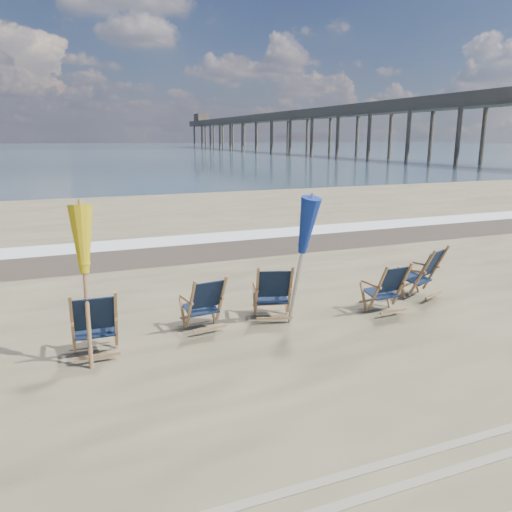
{
  "coord_description": "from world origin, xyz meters",
  "views": [
    {
      "loc": [
        -3.07,
        -5.39,
        2.86
      ],
      "look_at": [
        0.0,
        2.2,
        0.9
      ],
      "focal_mm": 35.0,
      "sensor_mm": 36.0,
      "label": 1
    }
  ],
  "objects_px": {
    "beach_chair_2": "(290,293)",
    "beach_chair_1": "(221,301)",
    "beach_chair_3": "(402,286)",
    "beach_chair_4": "(436,270)",
    "beach_chair_0": "(116,322)",
    "umbrella_blue": "(300,230)",
    "fishing_pier": "(304,126)",
    "umbrella_yellow": "(83,249)"
  },
  "relations": [
    {
      "from": "beach_chair_4",
      "to": "umbrella_yellow",
      "type": "bearing_deg",
      "value": -18.27
    },
    {
      "from": "umbrella_yellow",
      "to": "fishing_pier",
      "type": "distance_m",
      "value": 83.74
    },
    {
      "from": "beach_chair_3",
      "to": "fishing_pier",
      "type": "height_order",
      "value": "fishing_pier"
    },
    {
      "from": "beach_chair_1",
      "to": "umbrella_yellow",
      "type": "height_order",
      "value": "umbrella_yellow"
    },
    {
      "from": "beach_chair_2",
      "to": "fishing_pier",
      "type": "height_order",
      "value": "fishing_pier"
    },
    {
      "from": "beach_chair_2",
      "to": "umbrella_blue",
      "type": "distance_m",
      "value": 1.08
    },
    {
      "from": "beach_chair_3",
      "to": "beach_chair_4",
      "type": "xyz_separation_m",
      "value": [
        1.14,
        0.51,
        0.04
      ]
    },
    {
      "from": "beach_chair_4",
      "to": "beach_chair_1",
      "type": "bearing_deg",
      "value": -22.57
    },
    {
      "from": "beach_chair_0",
      "to": "beach_chair_1",
      "type": "bearing_deg",
      "value": -163.74
    },
    {
      "from": "beach_chair_0",
      "to": "beach_chair_4",
      "type": "bearing_deg",
      "value": -173.38
    },
    {
      "from": "beach_chair_1",
      "to": "beach_chair_4",
      "type": "height_order",
      "value": "beach_chair_4"
    },
    {
      "from": "umbrella_yellow",
      "to": "fishing_pier",
      "type": "xyz_separation_m",
      "value": [
        40.81,
        73.06,
        3.12
      ]
    },
    {
      "from": "beach_chair_3",
      "to": "beach_chair_4",
      "type": "bearing_deg",
      "value": -160.1
    },
    {
      "from": "beach_chair_4",
      "to": "umbrella_blue",
      "type": "relative_size",
      "value": 0.48
    },
    {
      "from": "umbrella_yellow",
      "to": "fishing_pier",
      "type": "height_order",
      "value": "fishing_pier"
    },
    {
      "from": "beach_chair_0",
      "to": "umbrella_blue",
      "type": "xyz_separation_m",
      "value": [
        2.72,
        0.09,
        1.04
      ]
    },
    {
      "from": "beach_chair_2",
      "to": "beach_chair_3",
      "type": "bearing_deg",
      "value": -174.05
    },
    {
      "from": "beach_chair_4",
      "to": "umbrella_yellow",
      "type": "height_order",
      "value": "umbrella_yellow"
    },
    {
      "from": "beach_chair_1",
      "to": "beach_chair_4",
      "type": "distance_m",
      "value": 4.15
    },
    {
      "from": "beach_chair_1",
      "to": "beach_chair_3",
      "type": "bearing_deg",
      "value": 164.89
    },
    {
      "from": "beach_chair_2",
      "to": "umbrella_yellow",
      "type": "distance_m",
      "value": 3.25
    },
    {
      "from": "beach_chair_4",
      "to": "fishing_pier",
      "type": "xyz_separation_m",
      "value": [
        34.71,
        72.45,
        4.16
      ]
    },
    {
      "from": "beach_chair_2",
      "to": "beach_chair_1",
      "type": "bearing_deg",
      "value": 11.42
    },
    {
      "from": "beach_chair_1",
      "to": "fishing_pier",
      "type": "height_order",
      "value": "fishing_pier"
    },
    {
      "from": "beach_chair_0",
      "to": "beach_chair_3",
      "type": "distance_m",
      "value": 4.6
    },
    {
      "from": "beach_chair_1",
      "to": "beach_chair_2",
      "type": "bearing_deg",
      "value": 168.36
    },
    {
      "from": "beach_chair_2",
      "to": "fishing_pier",
      "type": "bearing_deg",
      "value": -101.73
    },
    {
      "from": "beach_chair_1",
      "to": "umbrella_blue",
      "type": "height_order",
      "value": "umbrella_blue"
    },
    {
      "from": "beach_chair_2",
      "to": "umbrella_yellow",
      "type": "xyz_separation_m",
      "value": [
        -3.05,
        -0.42,
        1.05
      ]
    },
    {
      "from": "beach_chair_1",
      "to": "beach_chair_2",
      "type": "height_order",
      "value": "beach_chair_2"
    },
    {
      "from": "beach_chair_0",
      "to": "umbrella_yellow",
      "type": "xyz_separation_m",
      "value": [
        -0.35,
        -0.08,
        1.04
      ]
    },
    {
      "from": "beach_chair_2",
      "to": "umbrella_yellow",
      "type": "bearing_deg",
      "value": 23.62
    },
    {
      "from": "beach_chair_1",
      "to": "beach_chair_2",
      "type": "relative_size",
      "value": 0.94
    },
    {
      "from": "beach_chair_3",
      "to": "umbrella_blue",
      "type": "xyz_separation_m",
      "value": [
        -1.88,
        0.08,
        1.07
      ]
    },
    {
      "from": "beach_chair_3",
      "to": "beach_chair_4",
      "type": "relative_size",
      "value": 0.91
    },
    {
      "from": "beach_chair_2",
      "to": "fishing_pier",
      "type": "xyz_separation_m",
      "value": [
        37.76,
        72.64,
        4.18
      ]
    },
    {
      "from": "beach_chair_1",
      "to": "umbrella_blue",
      "type": "bearing_deg",
      "value": 156.04
    },
    {
      "from": "beach_chair_0",
      "to": "beach_chair_1",
      "type": "relative_size",
      "value": 1.09
    },
    {
      "from": "beach_chair_2",
      "to": "beach_chair_4",
      "type": "xyz_separation_m",
      "value": [
        3.04,
        0.18,
        0.02
      ]
    },
    {
      "from": "beach_chair_3",
      "to": "beach_chair_0",
      "type": "bearing_deg",
      "value": -4.03
    },
    {
      "from": "beach_chair_4",
      "to": "beach_chair_3",
      "type": "bearing_deg",
      "value": 0.11
    },
    {
      "from": "beach_chair_0",
      "to": "umbrella_yellow",
      "type": "relative_size",
      "value": 0.47
    }
  ]
}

